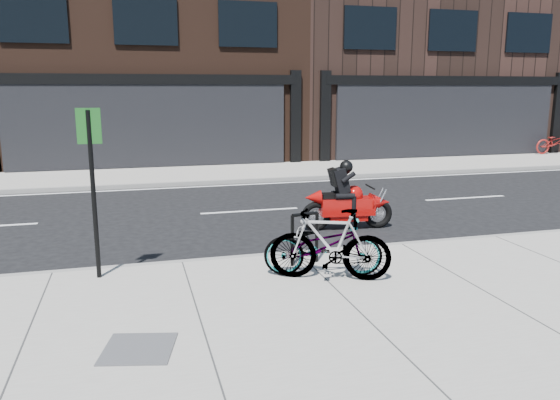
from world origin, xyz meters
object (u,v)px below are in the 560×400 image
object	(u,v)px
bicycle_rear	(330,244)
utility_grate	(139,349)
bicycle_front	(323,245)
bike_rack	(305,234)
bicycle_far	(555,142)
motorcycle	(351,201)
sign_post	(92,179)

from	to	relation	value
bicycle_rear	utility_grate	bearing A→B (deg)	-38.48
bicycle_front	utility_grate	xyz separation A→B (m)	(-2.77, -1.76, -0.47)
bike_rack	utility_grate	size ratio (longest dim) A/B	1.14
bicycle_far	motorcycle	bearing A→B (deg)	125.13
utility_grate	sign_post	size ratio (longest dim) A/B	0.30
bike_rack	utility_grate	bearing A→B (deg)	-138.52
bicycle_rear	bicycle_far	distance (m)	19.50
bicycle_front	utility_grate	distance (m)	3.32
bicycle_rear	motorcycle	size ratio (longest dim) A/B	0.91
bicycle_far	sign_post	bearing A→B (deg)	122.30
bicycle_far	utility_grate	xyz separation A→B (m)	(-17.85, -13.96, -0.50)
bike_rack	sign_post	bearing A→B (deg)	176.43
motorcycle	utility_grate	size ratio (longest dim) A/B	2.65
motorcycle	sign_post	xyz separation A→B (m)	(-5.00, -2.15, 1.04)
sign_post	bicycle_far	bearing A→B (deg)	34.28
bicycle_front	bicycle_far	world-z (taller)	bicycle_far
motorcycle	utility_grate	xyz separation A→B (m)	(-4.46, -4.71, -0.47)
bicycle_front	sign_post	distance (m)	3.55
sign_post	utility_grate	bearing A→B (deg)	-75.79
bicycle_front	bicycle_far	bearing A→B (deg)	-34.98
bike_rack	bicycle_far	xyz separation A→B (m)	(15.18, 11.60, 0.01)
bike_rack	bicycle_rear	bearing A→B (deg)	-80.31
bicycle_front	sign_post	world-z (taller)	sign_post
motorcycle	bicycle_far	distance (m)	16.27
bicycle_rear	motorcycle	bearing A→B (deg)	174.79
bicycle_rear	bicycle_far	xyz separation A→B (m)	(15.04, 12.40, -0.03)
bicycle_rear	bicycle_far	bearing A→B (deg)	151.97
bicycle_rear	motorcycle	xyz separation A→B (m)	(1.65, 3.15, -0.07)
bicycle_front	bicycle_far	distance (m)	19.40
motorcycle	utility_grate	world-z (taller)	motorcycle
utility_grate	bicycle_rear	bearing A→B (deg)	29.05
motorcycle	bicycle_far	bearing A→B (deg)	40.59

